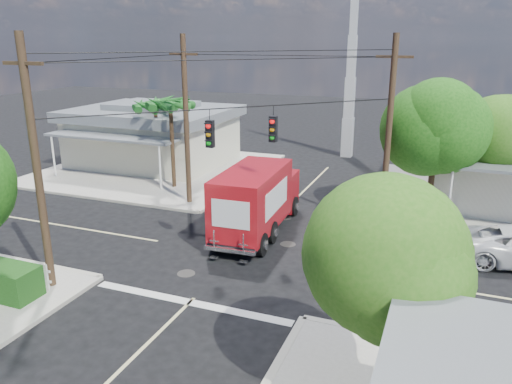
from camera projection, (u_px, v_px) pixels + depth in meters
The scene contains 14 objects.
ground at pixel (239, 254), 21.12m from camera, with size 120.00×120.00×0.00m, color black.
sidewalk_ne at pixel (503, 206), 26.98m from camera, with size 14.12×14.12×0.14m.
sidewalk_nw at pixel (157, 169), 34.57m from camera, with size 14.12×14.12×0.14m.
road_markings at pixel (224, 269), 19.81m from camera, with size 32.00×32.00×0.01m.
building_nw at pixel (154, 134), 35.74m from camera, with size 10.80×10.20×4.30m.
radio_tower at pixel (350, 82), 37.07m from camera, with size 0.80×0.80×17.00m.
tree_ne_front at pixel (437, 128), 23.21m from camera, with size 4.21×4.14×6.66m.
tree_ne_back at pixel (494, 136), 24.43m from camera, with size 3.77×3.66×5.82m.
tree_se at pixel (398, 261), 11.04m from camera, with size 3.67×3.54×5.62m.
palm_nw_front at pixel (170, 105), 28.92m from camera, with size 3.01×3.08×5.59m.
palm_nw_back at pixel (155, 107), 31.06m from camera, with size 3.01×3.08×5.19m.
utility_poles at pixel (219, 136), 21.72m from camera, with size 12.00×10.68×9.00m.
vending_boxes at pixel (412, 212), 24.16m from camera, with size 1.90×0.50×1.10m.
delivery_truck at pixel (257, 199), 23.13m from camera, with size 2.66×7.46×3.18m.
Camera 1 is at (7.76, -17.79, 8.76)m, focal length 35.00 mm.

